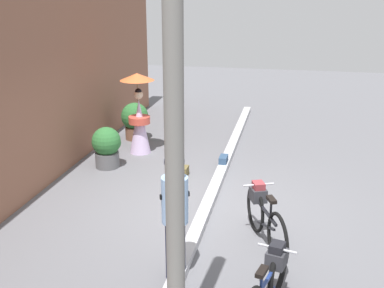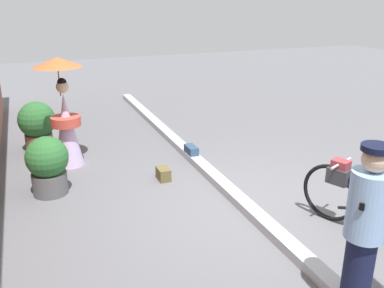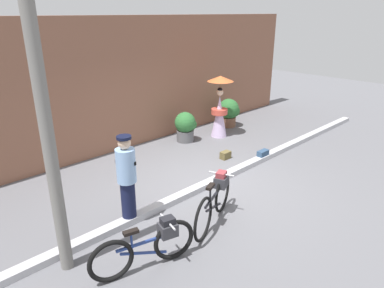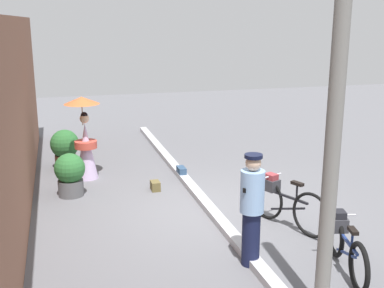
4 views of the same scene
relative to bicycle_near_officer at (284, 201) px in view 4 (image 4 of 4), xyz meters
name	(u,v)px [view 4 (image 4 of 4)]	position (x,y,z in m)	size (l,w,h in m)	color
ground_plane	(209,211)	(0.98, 1.03, -0.46)	(30.00, 30.00, 0.00)	slate
building_wall	(7,130)	(0.98, 4.41, 1.30)	(14.00, 0.40, 3.51)	brown
sidewalk_curb	(209,208)	(0.98, 1.03, -0.40)	(14.00, 0.20, 0.12)	#B2B2B7
bicycle_near_officer	(284,201)	(0.00, 0.00, 0.00)	(1.64, 0.74, 0.86)	black
bicycle_far_side	(345,244)	(-1.61, -0.15, -0.06)	(1.62, 0.57, 0.76)	black
person_officer	(252,207)	(-1.12, 1.07, 0.43)	(0.34, 0.35, 1.66)	#141938
person_with_parasol	(85,139)	(3.57, 3.08, 0.45)	(0.77, 0.77, 1.84)	silver
potted_plant_by_door	(65,147)	(4.54, 3.50, 0.05)	(0.69, 0.68, 0.93)	brown
potted_plant_small	(70,173)	(2.53, 3.45, 0.01)	(0.63, 0.61, 0.88)	#59595B
backpack_on_pavement	(182,172)	(2.98, 1.04, -0.32)	(0.33, 0.16, 0.26)	navy
backpack_spare	(156,186)	(2.36, 1.76, -0.35)	(0.27, 0.18, 0.19)	brown
utility_pole	(335,119)	(-2.49, 0.72, 1.94)	(0.18, 0.18, 4.80)	slate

